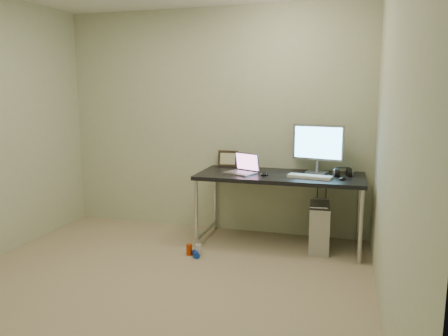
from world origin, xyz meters
TOP-DOWN VIEW (x-y plane):
  - floor at (0.00, 0.00)m, footprint 3.50×3.50m
  - wall_back at (0.00, 1.75)m, footprint 3.50×0.02m
  - wall_right at (1.75, 0.00)m, footprint 0.02×3.50m
  - desk at (0.82, 1.38)m, footprint 1.68×0.74m
  - tower_computer at (1.24, 1.34)m, footprint 0.23×0.46m
  - cable_a at (1.19, 1.70)m, footprint 0.01×0.16m
  - cable_b at (1.28, 1.68)m, footprint 0.02×0.11m
  - can_red at (0.03, 0.83)m, footprint 0.08×0.08m
  - can_white at (0.12, 0.84)m, footprint 0.07×0.07m
  - can_blue at (0.11, 0.80)m, footprint 0.11×0.13m
  - laptop at (0.44, 1.34)m, footprint 0.37×0.35m
  - monitor at (1.18, 1.57)m, footprint 0.53×0.20m
  - keyboard at (1.13, 1.27)m, footprint 0.44×0.21m
  - mouse_right at (1.44, 1.26)m, footprint 0.09×0.11m
  - mouse_left at (0.68, 1.29)m, footprint 0.08×0.12m
  - headphones at (1.44, 1.45)m, footprint 0.19×0.11m
  - picture_frame at (0.18, 1.70)m, footprint 0.23×0.08m
  - webcam at (0.46, 1.63)m, footprint 0.04×0.03m

SIDE VIEW (x-z plane):
  - floor at x=0.00m, z-range 0.00..0.00m
  - can_blue at x=0.11m, z-range 0.00..0.06m
  - can_red at x=0.03m, z-range 0.00..0.11m
  - can_white at x=0.12m, z-range 0.00..0.11m
  - tower_computer at x=1.24m, z-range -0.01..0.48m
  - cable_b at x=1.28m, z-range 0.02..0.74m
  - cable_a at x=1.19m, z-range 0.06..0.74m
  - desk at x=0.82m, z-range 0.30..1.05m
  - keyboard at x=1.13m, z-range 0.75..0.78m
  - mouse_right at x=1.44m, z-range 0.75..0.78m
  - mouse_left at x=0.68m, z-range 0.75..0.79m
  - headphones at x=1.44m, z-range 0.72..0.84m
  - laptop at x=0.44m, z-range 0.69..0.90m
  - webcam at x=0.46m, z-range 0.78..0.89m
  - picture_frame at x=0.18m, z-range 0.75..0.93m
  - monitor at x=1.18m, z-range 0.79..1.30m
  - wall_back at x=0.00m, z-range 0.00..2.50m
  - wall_right at x=1.75m, z-range 0.00..2.50m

